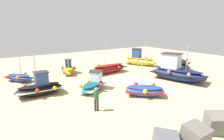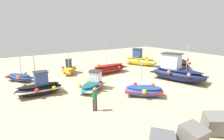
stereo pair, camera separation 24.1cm
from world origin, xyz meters
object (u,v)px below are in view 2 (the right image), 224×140
(fishing_boat_2, at_px, (109,68))
(fishing_boat_6, at_px, (69,69))
(fishing_boat_8, at_px, (182,64))
(person_walking, at_px, (95,98))
(fishing_boat_4, at_px, (39,87))
(fishing_boat_0, at_px, (93,85))
(fishing_boat_5, at_px, (144,91))
(fishing_boat_3, at_px, (140,60))
(fishing_boat_7, at_px, (20,77))
(fishing_boat_1, at_px, (177,72))

(fishing_boat_2, height_order, fishing_boat_6, fishing_boat_2)
(fishing_boat_8, xyz_separation_m, person_walking, (15.13, 4.42, 0.31))
(fishing_boat_4, relative_size, fishing_boat_6, 1.14)
(fishing_boat_0, xyz_separation_m, person_walking, (1.78, 3.63, 0.43))
(fishing_boat_8, bearing_deg, fishing_boat_5, -21.08)
(fishing_boat_3, distance_m, fishing_boat_8, 5.61)
(person_walking, bearing_deg, fishing_boat_0, -177.45)
(fishing_boat_6, xyz_separation_m, fishing_boat_7, (5.24, 0.12, -0.13))
(fishing_boat_3, xyz_separation_m, fishing_boat_6, (10.16, -1.00, -0.19))
(fishing_boat_1, xyz_separation_m, fishing_boat_8, (-4.83, -2.91, -0.26))
(fishing_boat_5, relative_size, fishing_boat_6, 0.95)
(fishing_boat_2, relative_size, fishing_boat_8, 1.07)
(fishing_boat_6, height_order, person_walking, fishing_boat_6)
(fishing_boat_1, distance_m, fishing_boat_2, 7.59)
(fishing_boat_3, distance_m, person_walking, 15.49)
(fishing_boat_3, xyz_separation_m, person_walking, (12.38, 9.30, 0.21))
(fishing_boat_5, bearing_deg, fishing_boat_6, 144.81)
(fishing_boat_3, relative_size, fishing_boat_8, 1.16)
(fishing_boat_0, height_order, fishing_boat_5, fishing_boat_5)
(fishing_boat_3, height_order, person_walking, fishing_boat_3)
(fishing_boat_5, bearing_deg, fishing_boat_1, 55.43)
(fishing_boat_6, xyz_separation_m, fishing_boat_8, (-12.90, 5.88, 0.08))
(fishing_boat_6, bearing_deg, fishing_boat_5, -146.02)
(fishing_boat_7, xyz_separation_m, fishing_boat_8, (-18.14, 5.77, 0.22))
(fishing_boat_3, xyz_separation_m, fishing_boat_7, (15.40, -0.88, -0.32))
(fishing_boat_2, distance_m, fishing_boat_6, 4.67)
(fishing_boat_3, height_order, fishing_boat_6, fishing_boat_3)
(fishing_boat_2, xyz_separation_m, fishing_boat_5, (1.78, 7.76, -0.11))
(fishing_boat_5, xyz_separation_m, fishing_boat_6, (2.23, -10.15, 0.08))
(fishing_boat_3, bearing_deg, fishing_boat_8, -175.13)
(fishing_boat_2, distance_m, fishing_boat_8, 9.55)
(fishing_boat_0, bearing_deg, fishing_boat_3, -5.86)
(fishing_boat_3, bearing_deg, fishing_boat_0, 93.72)
(fishing_boat_1, distance_m, fishing_boat_6, 11.94)
(fishing_boat_1, xyz_separation_m, fishing_boat_3, (-2.09, -7.80, -0.15))
(fishing_boat_5, bearing_deg, fishing_boat_8, 64.20)
(fishing_boat_2, xyz_separation_m, person_walking, (6.24, 7.91, 0.37))
(fishing_boat_1, distance_m, fishing_boat_3, 8.08)
(fishing_boat_0, relative_size, fishing_boat_1, 0.58)
(fishing_boat_0, relative_size, fishing_boat_3, 0.67)
(fishing_boat_3, bearing_deg, fishing_boat_2, 78.31)
(fishing_boat_0, height_order, person_walking, person_walking)
(fishing_boat_1, relative_size, fishing_boat_8, 1.32)
(fishing_boat_0, xyz_separation_m, fishing_boat_7, (4.80, -6.55, -0.09))
(fishing_boat_1, relative_size, fishing_boat_7, 1.81)
(fishing_boat_5, height_order, fishing_boat_8, fishing_boat_5)
(fishing_boat_0, xyz_separation_m, fishing_boat_3, (-10.60, -5.68, 0.23))
(fishing_boat_3, height_order, fishing_boat_5, fishing_boat_3)
(fishing_boat_6, bearing_deg, fishing_boat_2, -99.19)
(fishing_boat_1, relative_size, fishing_boat_4, 1.56)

